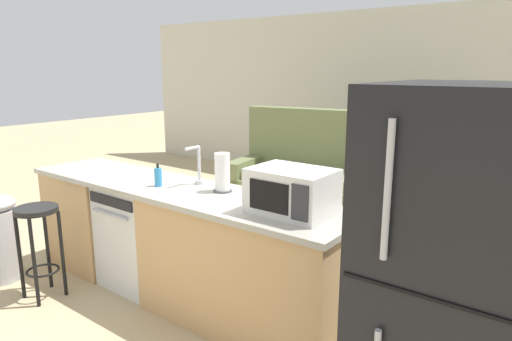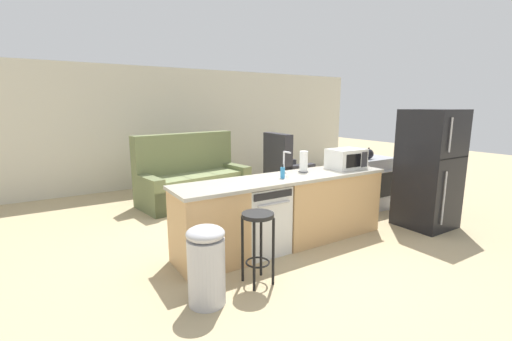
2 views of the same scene
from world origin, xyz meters
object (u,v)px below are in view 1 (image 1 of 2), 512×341
at_px(kettle, 480,213).
at_px(paper_towel_roll, 222,173).
at_px(refrigerator, 466,316).
at_px(couch, 315,181).
at_px(stove_range, 506,300).
at_px(microwave, 292,191).
at_px(dishwasher, 144,235).
at_px(bar_stool, 39,233).
at_px(soap_bottle, 158,177).
at_px(armchair, 504,219).

bearing_deg(kettle, paper_towel_roll, -169.61).
relative_size(refrigerator, couch, 0.82).
bearing_deg(stove_range, microwave, -154.37).
distance_m(dishwasher, stove_range, 2.66).
bearing_deg(microwave, kettle, 23.40).
bearing_deg(bar_stool, dishwasher, 56.15).
relative_size(stove_range, couch, 0.43).
distance_m(dishwasher, bar_stool, 0.79).
bearing_deg(dishwasher, stove_range, 11.91).
xyz_separation_m(microwave, soap_bottle, (-1.16, -0.06, -0.07)).
relative_size(refrigerator, soap_bottle, 9.82).
bearing_deg(couch, microwave, -62.94).
height_order(microwave, kettle, microwave).
height_order(soap_bottle, couch, couch).
xyz_separation_m(soap_bottle, armchair, (1.98, 2.58, -0.62)).
distance_m(paper_towel_roll, kettle, 1.68).
bearing_deg(dishwasher, soap_bottle, -12.48).
distance_m(refrigerator, couch, 4.01).
distance_m(dishwasher, refrigerator, 2.69).
bearing_deg(bar_stool, armchair, 49.43).
height_order(couch, armchair, couch).
bearing_deg(soap_bottle, couch, 93.40).
distance_m(soap_bottle, armchair, 3.31).
distance_m(stove_range, refrigerator, 1.17).
xyz_separation_m(refrigerator, paper_towel_roll, (-1.82, 0.67, 0.17)).
height_order(paper_towel_roll, couch, couch).
bearing_deg(couch, bar_stool, -100.12).
relative_size(dishwasher, couch, 0.40).
xyz_separation_m(dishwasher, couch, (0.14, 2.58, -0.03)).
height_order(refrigerator, paper_towel_roll, refrigerator).
height_order(soap_bottle, kettle, kettle).
distance_m(soap_bottle, couch, 2.71).
bearing_deg(kettle, couch, 136.85).
bearing_deg(refrigerator, stove_range, 89.99).
height_order(kettle, couch, couch).
height_order(stove_range, kettle, kettle).
relative_size(stove_range, microwave, 1.80).
distance_m(microwave, bar_stool, 2.06).
relative_size(dishwasher, armchair, 0.70).
distance_m(dishwasher, armchair, 3.39).
bearing_deg(microwave, stove_range, 25.63).
relative_size(dishwasher, soap_bottle, 4.77).
height_order(refrigerator, bar_stool, refrigerator).
relative_size(paper_towel_roll, bar_stool, 0.38).
relative_size(paper_towel_roll, couch, 0.13).
distance_m(stove_range, soap_bottle, 2.44).
bearing_deg(armchair, soap_bottle, -127.49).
relative_size(stove_range, kettle, 4.39).
bearing_deg(soap_bottle, refrigerator, -11.87).
height_order(paper_towel_roll, armchair, armchair).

